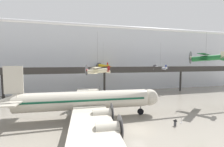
{
  "coord_description": "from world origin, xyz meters",
  "views": [
    {
      "loc": [
        -9.9,
        -22.06,
        10.96
      ],
      "look_at": [
        -2.29,
        8.08,
        8.71
      ],
      "focal_mm": 24.0,
      "sensor_mm": 36.0,
      "label": 1
    }
  ],
  "objects": [
    {
      "name": "stanchion_barrier",
      "position": [
        8.86,
        0.57,
        0.33
      ],
      "size": [
        0.36,
        0.36,
        1.08
      ],
      "color": "#B2B5BA",
      "rests_on": "ground"
    },
    {
      "name": "info_sign_pedestal",
      "position": [
        6.9,
        -0.29,
        0.46
      ],
      "size": [
        0.41,
        0.7,
        1.24
      ],
      "rotation": [
        0.0,
        0.0,
        0.51
      ],
      "color": "#4C4C51",
      "rests_on": "ground"
    },
    {
      "name": "ground_plane",
      "position": [
        0.0,
        0.0,
        0.0
      ],
      "size": [
        260.0,
        260.0,
        0.0
      ],
      "primitive_type": "plane",
      "color": "gray"
    },
    {
      "name": "airliner_silver_main",
      "position": [
        -8.18,
        7.07,
        3.58
      ],
      "size": [
        31.48,
        35.7,
        10.39
      ],
      "rotation": [
        0.0,
        0.0,
        -0.06
      ],
      "color": "beige",
      "rests_on": "ground"
    },
    {
      "name": "suspended_plane_yellow_lowwing",
      "position": [
        0.15,
        30.67,
        9.78
      ],
      "size": [
        7.4,
        6.41,
        10.11
      ],
      "rotation": [
        0.0,
        0.0,
        1.96
      ],
      "color": "yellow"
    },
    {
      "name": "suspended_plane_white_twin",
      "position": [
        20.36,
        26.27,
        9.04
      ],
      "size": [
        7.18,
        6.01,
        10.66
      ],
      "rotation": [
        0.0,
        0.0,
        1.84
      ],
      "color": "silver"
    },
    {
      "name": "hangar_back_wall",
      "position": [
        0.0,
        35.44,
        12.38
      ],
      "size": [
        140.0,
        3.0,
        24.77
      ],
      "color": "silver",
      "rests_on": "ground"
    },
    {
      "name": "suspended_plane_green_biplane",
      "position": [
        21.44,
        8.08,
        12.1
      ],
      "size": [
        8.27,
        7.65,
        7.82
      ],
      "rotation": [
        0.0,
        0.0,
        2.19
      ],
      "color": "#1E6B33"
    },
    {
      "name": "ceiling_truss_beam",
      "position": [
        0.0,
        10.08,
        18.82
      ],
      "size": [
        120.0,
        0.6,
        0.6
      ],
      "color": "silver"
    },
    {
      "name": "mezzanine_walkway",
      "position": [
        0.0,
        26.67,
        7.96
      ],
      "size": [
        110.0,
        3.2,
        9.61
      ],
      "color": "#2D2B28",
      "rests_on": "ground"
    },
    {
      "name": "suspended_plane_cream_biplane",
      "position": [
        -4.46,
        13.85,
        9.0
      ],
      "size": [
        6.29,
        7.36,
        10.45
      ],
      "rotation": [
        0.0,
        0.0,
        2.8
      ],
      "color": "beige"
    }
  ]
}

